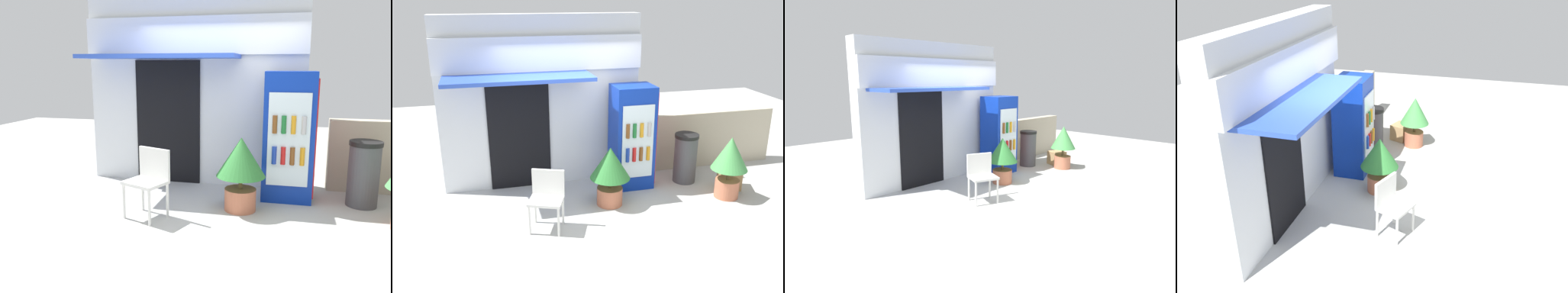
{
  "view_description": "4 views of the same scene",
  "coord_description": "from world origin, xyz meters",
  "views": [
    {
      "loc": [
        0.97,
        -4.56,
        1.88
      ],
      "look_at": [
        -0.2,
        0.4,
        0.82
      ],
      "focal_mm": 35.86,
      "sensor_mm": 36.0,
      "label": 1
    },
    {
      "loc": [
        -1.49,
        -5.65,
        3.23
      ],
      "look_at": [
        0.07,
        0.41,
        1.01
      ],
      "focal_mm": 39.32,
      "sensor_mm": 36.0,
      "label": 2
    },
    {
      "loc": [
        -4.93,
        -4.4,
        2.21
      ],
      "look_at": [
        -0.08,
        0.52,
        0.84
      ],
      "focal_mm": 31.65,
      "sensor_mm": 36.0,
      "label": 3
    },
    {
      "loc": [
        -5.57,
        -1.2,
        3.73
      ],
      "look_at": [
        -0.05,
        0.34,
        1.05
      ],
      "focal_mm": 38.04,
      "sensor_mm": 36.0,
      "label": 4
    }
  ],
  "objects": [
    {
      "name": "cardboard_box",
      "position": [
        2.66,
        0.44,
        0.17
      ],
      "size": [
        0.47,
        0.45,
        0.34
      ],
      "primitive_type": "cube",
      "rotation": [
        0.0,
        0.0,
        -0.36
      ],
      "color": "tan",
      "rests_on": "ground"
    },
    {
      "name": "ground",
      "position": [
        0.0,
        0.0,
        0.0
      ],
      "size": [
        16.0,
        16.0,
        0.0
      ],
      "primitive_type": "plane",
      "color": "#B2B2AD"
    },
    {
      "name": "drink_cooler",
      "position": [
        1.02,
        0.98,
        0.9
      ],
      "size": [
        0.71,
        0.63,
        1.81
      ],
      "color": "#0C2D9E",
      "rests_on": "ground"
    },
    {
      "name": "trash_bin",
      "position": [
        2.02,
        0.89,
        0.45
      ],
      "size": [
        0.42,
        0.42,
        0.9
      ],
      "color": "#47474C",
      "rests_on": "ground"
    },
    {
      "name": "potted_plant_near_shop",
      "position": [
        0.42,
        0.35,
        0.61
      ],
      "size": [
        0.64,
        0.64,
        0.98
      ],
      "color": "#BC6B4C",
      "rests_on": "ground"
    },
    {
      "name": "storefront_building",
      "position": [
        -0.49,
        1.54,
        1.52
      ],
      "size": [
        3.45,
        1.15,
        2.95
      ],
      "color": "silver",
      "rests_on": "ground"
    },
    {
      "name": "stone_boundary_wall",
      "position": [
        2.88,
        1.58,
        0.55
      ],
      "size": [
        2.55,
        0.24,
        1.09
      ],
      "primitive_type": "cube",
      "color": "#B7AD93",
      "rests_on": "ground"
    },
    {
      "name": "potted_plant_curbside",
      "position": [
        2.41,
        0.11,
        0.66
      ],
      "size": [
        0.6,
        0.6,
        1.06
      ],
      "color": "#BC6B4C",
      "rests_on": "ground"
    },
    {
      "name": "plastic_chair",
      "position": [
        -0.67,
        -0.12,
        0.52
      ],
      "size": [
        0.59,
        0.54,
        0.87
      ],
      "color": "silver",
      "rests_on": "ground"
    }
  ]
}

